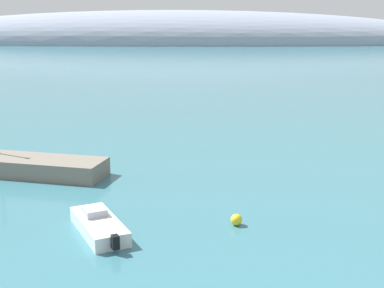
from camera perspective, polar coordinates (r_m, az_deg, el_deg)
distant_ridge at (r=254.58m, az=-2.38°, el=10.87°), size 287.88×53.55×31.13m
motorboat_white_alongside_breakwater at (r=30.18m, az=-10.09°, el=-8.71°), size 4.20×5.65×1.22m
mooring_buoy_yellow at (r=30.91m, az=4.85°, el=-8.21°), size 0.68×0.68×0.68m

